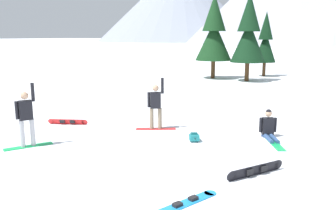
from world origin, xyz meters
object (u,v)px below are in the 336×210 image
loose_snowboard_far_spare (185,203)px  loose_snowboard_near_right (68,122)px  backpack_teal (194,137)px  pine_tree_tall (214,33)px  snowboarder_midground (156,105)px  pine_tree_twin (265,41)px  pine_tree_leaning (249,34)px  snowboarder_background (269,128)px  loose_snowboard_near_left (256,170)px  snowboarder_foreground (26,117)px

loose_snowboard_far_spare → loose_snowboard_near_right: (-7.27, 3.77, 0.10)m
backpack_teal → pine_tree_tall: (-6.30, 17.20, 3.66)m
snowboarder_midground → loose_snowboard_far_spare: size_ratio=1.12×
pine_tree_twin → pine_tree_leaning: pine_tree_leaning is taller
backpack_teal → pine_tree_twin: 21.33m
loose_snowboard_far_spare → loose_snowboard_near_right: 8.19m
snowboarder_background → loose_snowboard_far_spare: size_ratio=0.95×
loose_snowboard_near_left → pine_tree_twin: bearing=103.7°
loose_snowboard_near_right → pine_tree_tall: bearing=92.6°
snowboarder_midground → snowboarder_background: 4.28m
snowboarder_midground → pine_tree_twin: bearing=92.6°
loose_snowboard_far_spare → backpack_teal: size_ratio=3.20×
pine_tree_twin → pine_tree_leaning: bearing=-94.4°
pine_tree_leaning → snowboarder_midground: bearing=-85.5°
loose_snowboard_near_left → loose_snowboard_far_spare: bearing=-111.5°
snowboarder_midground → loose_snowboard_near_right: (-3.52, -1.16, -0.83)m
snowboarder_background → snowboarder_foreground: bearing=-143.8°
snowboarder_background → pine_tree_twin: pine_tree_twin is taller
loose_snowboard_near_right → snowboarder_foreground: bearing=-69.9°
snowboarder_foreground → backpack_teal: size_ratio=3.73×
snowboarder_background → pine_tree_leaning: 16.44m
snowboarder_foreground → snowboarder_background: snowboarder_foreground is taller
snowboarder_background → backpack_teal: snowboarder_background is taller
snowboarder_foreground → backpack_teal: bearing=36.0°
snowboarder_foreground → backpack_teal: 5.59m
snowboarder_background → loose_snowboard_far_spare: (-0.38, -5.87, -0.33)m
loose_snowboard_near_left → pine_tree_tall: 21.48m
loose_snowboard_near_left → pine_tree_twin: pine_tree_twin is taller
snowboarder_foreground → pine_tree_twin: bearing=86.3°
snowboarder_foreground → backpack_teal: (4.47, 3.25, -0.86)m
loose_snowboard_near_right → backpack_teal: bearing=5.1°
snowboarder_midground → loose_snowboard_near_right: snowboarder_midground is taller
snowboarder_foreground → pine_tree_tall: bearing=95.1°
loose_snowboard_near_left → backpack_teal: size_ratio=2.96×
backpack_teal → loose_snowboard_near_right: bearing=-174.9°
loose_snowboard_far_spare → loose_snowboard_near_left: loose_snowboard_near_left is taller
loose_snowboard_near_left → pine_tree_leaning: (-5.91, 18.74, 3.60)m
loose_snowboard_near_right → pine_tree_leaning: size_ratio=0.23×
snowboarder_midground → pine_tree_tall: pine_tree_tall is taller
pine_tree_tall → snowboarder_foreground: bearing=-84.9°
loose_snowboard_near_left → pine_tree_twin: size_ratio=0.29×
loose_snowboard_far_spare → loose_snowboard_near_left: 2.47m
loose_snowboard_far_spare → backpack_teal: (-1.79, 4.26, 0.12)m
pine_tree_tall → pine_tree_twin: bearing=47.6°
snowboarder_foreground → loose_snowboard_far_spare: (6.26, -1.01, -0.98)m
pine_tree_twin → snowboarder_foreground: bearing=-93.7°
loose_snowboard_far_spare → pine_tree_leaning: pine_tree_leaning is taller
snowboarder_midground → loose_snowboard_near_left: 5.41m
loose_snowboard_near_right → loose_snowboard_near_left: bearing=-10.2°
loose_snowboard_far_spare → pine_tree_twin: size_ratio=0.32×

